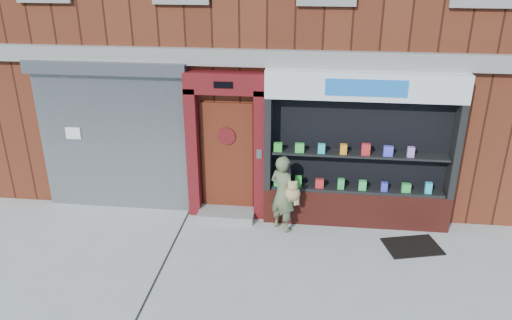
# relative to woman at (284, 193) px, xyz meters

# --- Properties ---
(ground) EXTENTS (80.00, 80.00, 0.00)m
(ground) POSITION_rel_woman_xyz_m (-0.39, -1.40, -0.76)
(ground) COLOR #9E9E99
(ground) RESTS_ON ground
(shutter_bay) EXTENTS (3.10, 0.30, 3.04)m
(shutter_bay) POSITION_rel_woman_xyz_m (-3.39, 0.52, 0.96)
(shutter_bay) COLOR gray
(shutter_bay) RESTS_ON ground
(red_door_bay) EXTENTS (1.52, 0.58, 2.90)m
(red_door_bay) POSITION_rel_woman_xyz_m (-1.14, 0.46, 0.70)
(red_door_bay) COLOR #5A0F13
(red_door_bay) RESTS_ON ground
(pharmacy_bay) EXTENTS (3.50, 0.41, 3.00)m
(pharmacy_bay) POSITION_rel_woman_xyz_m (1.35, 0.41, 0.62)
(pharmacy_bay) COLOR maroon
(pharmacy_bay) RESTS_ON ground
(woman) EXTENTS (0.65, 0.61, 1.50)m
(woman) POSITION_rel_woman_xyz_m (0.00, 0.00, 0.00)
(woman) COLOR #596441
(woman) RESTS_ON ground
(doormat) EXTENTS (1.10, 0.89, 0.02)m
(doormat) POSITION_rel_woman_xyz_m (2.35, -0.37, -0.74)
(doormat) COLOR black
(doormat) RESTS_ON ground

